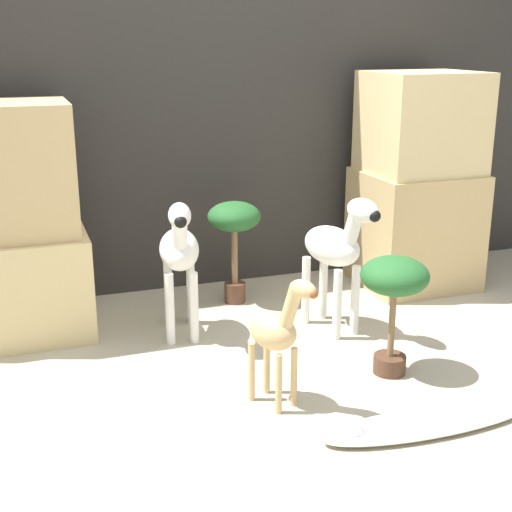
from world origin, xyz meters
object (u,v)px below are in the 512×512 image
object	(u,v)px
zebra_right	(336,248)
giraffe_figurine	(277,330)
zebra_left	(179,252)
surfboard	(429,421)
potted_palm_back	(394,286)
potted_palm_front	(234,225)

from	to	relation	value
zebra_right	giraffe_figurine	bearing A→B (deg)	-131.55
zebra_right	giraffe_figurine	size ratio (longest dim) A/B	1.27
zebra_right	zebra_left	world-z (taller)	same
giraffe_figurine	surfboard	distance (m)	0.68
zebra_left	surfboard	bearing A→B (deg)	-59.41
zebra_right	potted_palm_back	distance (m)	0.52
potted_palm_front	potted_palm_back	world-z (taller)	potted_palm_front
giraffe_figurine	potted_palm_back	distance (m)	0.59
potted_palm_front	potted_palm_back	size ratio (longest dim) A/B	1.07
potted_palm_back	giraffe_figurine	bearing A→B (deg)	-169.99
giraffe_figurine	surfboard	size ratio (longest dim) A/B	0.63
giraffe_figurine	potted_palm_front	bearing A→B (deg)	80.51
potted_palm_front	giraffe_figurine	bearing A→B (deg)	-99.49
potted_palm_back	surfboard	bearing A→B (deg)	-100.75
zebra_left	surfboard	distance (m)	1.42
zebra_left	giraffe_figurine	size ratio (longest dim) A/B	1.27
zebra_left	potted_palm_back	bearing A→B (deg)	-42.37
zebra_left	potted_palm_front	size ratio (longest dim) A/B	1.25
zebra_left	potted_palm_back	world-z (taller)	zebra_left
zebra_right	potted_palm_front	xyz separation A→B (m)	(-0.35, 0.55, 0.01)
giraffe_figurine	surfboard	world-z (taller)	giraffe_figurine
zebra_left	potted_palm_front	distance (m)	0.54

